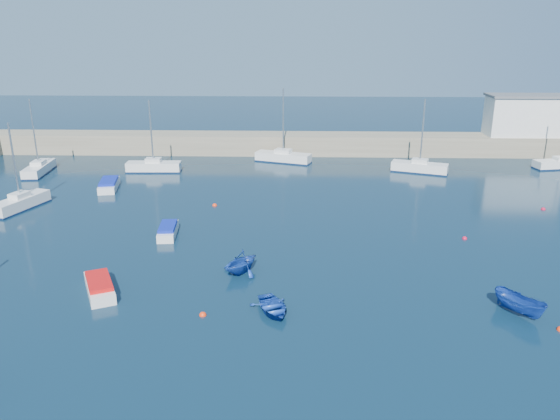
{
  "coord_description": "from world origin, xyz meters",
  "views": [
    {
      "loc": [
        0.06,
        -26.08,
        16.06
      ],
      "look_at": [
        -1.26,
        17.06,
        1.6
      ],
      "focal_mm": 35.0,
      "sensor_mm": 36.0,
      "label": 1
    }
  ],
  "objects_px": {
    "sailboat_5": "(154,166)",
    "sailboat_7": "(420,167)",
    "motorboat_0": "(99,286)",
    "dinghy_right": "(520,304)",
    "sailboat_3": "(21,203)",
    "sailboat_6": "(283,157)",
    "sailboat_4": "(39,168)",
    "dinghy_center": "(273,307)",
    "motorboat_2": "(109,184)",
    "dinghy_left": "(241,262)",
    "harbor_office": "(527,116)",
    "motorboat_1": "(168,230)"
  },
  "relations": [
    {
      "from": "harbor_office",
      "to": "motorboat_1",
      "type": "bearing_deg",
      "value": -142.49
    },
    {
      "from": "sailboat_5",
      "to": "motorboat_1",
      "type": "distance_m",
      "value": 21.46
    },
    {
      "from": "motorboat_2",
      "to": "dinghy_right",
      "type": "xyz_separation_m",
      "value": [
        32.81,
        -25.44,
        0.18
      ]
    },
    {
      "from": "sailboat_5",
      "to": "dinghy_right",
      "type": "relative_size",
      "value": 2.49
    },
    {
      "from": "motorboat_0",
      "to": "dinghy_center",
      "type": "bearing_deg",
      "value": -36.95
    },
    {
      "from": "harbor_office",
      "to": "dinghy_right",
      "type": "xyz_separation_m",
      "value": [
        -16.75,
        -43.11,
        -4.45
      ]
    },
    {
      "from": "motorboat_0",
      "to": "dinghy_right",
      "type": "distance_m",
      "value": 25.71
    },
    {
      "from": "sailboat_5",
      "to": "sailboat_7",
      "type": "xyz_separation_m",
      "value": [
        31.07,
        0.63,
        -0.0
      ]
    },
    {
      "from": "dinghy_right",
      "to": "sailboat_5",
      "type": "bearing_deg",
      "value": 97.81
    },
    {
      "from": "motorboat_1",
      "to": "sailboat_4",
      "type": "bearing_deg",
      "value": 129.73
    },
    {
      "from": "harbor_office",
      "to": "sailboat_7",
      "type": "bearing_deg",
      "value": -147.78
    },
    {
      "from": "motorboat_1",
      "to": "dinghy_right",
      "type": "distance_m",
      "value": 26.52
    },
    {
      "from": "sailboat_5",
      "to": "dinghy_right",
      "type": "bearing_deg",
      "value": -139.3
    },
    {
      "from": "sailboat_4",
      "to": "sailboat_6",
      "type": "relative_size",
      "value": 0.93
    },
    {
      "from": "sailboat_4",
      "to": "motorboat_0",
      "type": "distance_m",
      "value": 34.26
    },
    {
      "from": "sailboat_6",
      "to": "motorboat_2",
      "type": "relative_size",
      "value": 1.83
    },
    {
      "from": "motorboat_1",
      "to": "dinghy_right",
      "type": "bearing_deg",
      "value": -32.67
    },
    {
      "from": "sailboat_3",
      "to": "dinghy_right",
      "type": "height_order",
      "value": "sailboat_3"
    },
    {
      "from": "sailboat_5",
      "to": "dinghy_right",
      "type": "xyz_separation_m",
      "value": [
        29.88,
        -32.67,
        0.0
      ]
    },
    {
      "from": "sailboat_3",
      "to": "sailboat_5",
      "type": "height_order",
      "value": "sailboat_5"
    },
    {
      "from": "sailboat_5",
      "to": "dinghy_right",
      "type": "distance_m",
      "value": 44.28
    },
    {
      "from": "harbor_office",
      "to": "dinghy_center",
      "type": "relative_size",
      "value": 3.15
    },
    {
      "from": "sailboat_7",
      "to": "dinghy_right",
      "type": "distance_m",
      "value": 33.32
    },
    {
      "from": "sailboat_7",
      "to": "dinghy_left",
      "type": "relative_size",
      "value": 2.76
    },
    {
      "from": "sailboat_4",
      "to": "motorboat_2",
      "type": "bearing_deg",
      "value": -36.33
    },
    {
      "from": "motorboat_2",
      "to": "dinghy_center",
      "type": "relative_size",
      "value": 1.58
    },
    {
      "from": "sailboat_4",
      "to": "dinghy_center",
      "type": "bearing_deg",
      "value": -53.59
    },
    {
      "from": "sailboat_5",
      "to": "sailboat_7",
      "type": "relative_size",
      "value": 0.98
    },
    {
      "from": "sailboat_7",
      "to": "dinghy_center",
      "type": "bearing_deg",
      "value": 175.02
    },
    {
      "from": "sailboat_5",
      "to": "sailboat_6",
      "type": "xyz_separation_m",
      "value": [
        15.04,
        5.38,
        0.0
      ]
    },
    {
      "from": "dinghy_center",
      "to": "motorboat_1",
      "type": "bearing_deg",
      "value": 104.39
    },
    {
      "from": "sailboat_3",
      "to": "sailboat_6",
      "type": "bearing_deg",
      "value": 56.47
    },
    {
      "from": "motorboat_1",
      "to": "motorboat_2",
      "type": "bearing_deg",
      "value": 119.48
    },
    {
      "from": "sailboat_4",
      "to": "motorboat_2",
      "type": "distance_m",
      "value": 11.85
    },
    {
      "from": "sailboat_4",
      "to": "dinghy_right",
      "type": "relative_size",
      "value": 2.55
    },
    {
      "from": "sailboat_4",
      "to": "sailboat_5",
      "type": "relative_size",
      "value": 1.03
    },
    {
      "from": "sailboat_6",
      "to": "motorboat_0",
      "type": "distance_m",
      "value": 37.65
    },
    {
      "from": "sailboat_4",
      "to": "motorboat_0",
      "type": "relative_size",
      "value": 1.91
    },
    {
      "from": "sailboat_7",
      "to": "dinghy_right",
      "type": "relative_size",
      "value": 2.53
    },
    {
      "from": "sailboat_7",
      "to": "sailboat_6",
      "type": "bearing_deg",
      "value": 93.58
    },
    {
      "from": "sailboat_4",
      "to": "sailboat_7",
      "type": "height_order",
      "value": "sailboat_4"
    },
    {
      "from": "sailboat_4",
      "to": "dinghy_right",
      "type": "xyz_separation_m",
      "value": [
        42.98,
        -31.52,
        0.06
      ]
    },
    {
      "from": "sailboat_7",
      "to": "harbor_office",
      "type": "bearing_deg",
      "value": -37.69
    },
    {
      "from": "sailboat_7",
      "to": "dinghy_right",
      "type": "height_order",
      "value": "sailboat_7"
    },
    {
      "from": "sailboat_5",
      "to": "sailboat_7",
      "type": "distance_m",
      "value": 31.07
    },
    {
      "from": "sailboat_7",
      "to": "motorboat_1",
      "type": "xyz_separation_m",
      "value": [
        -24.74,
        -21.13,
        -0.21
      ]
    },
    {
      "from": "sailboat_4",
      "to": "dinghy_right",
      "type": "height_order",
      "value": "sailboat_4"
    },
    {
      "from": "dinghy_left",
      "to": "dinghy_right",
      "type": "relative_size",
      "value": 0.92
    },
    {
      "from": "sailboat_4",
      "to": "dinghy_center",
      "type": "height_order",
      "value": "sailboat_4"
    },
    {
      "from": "sailboat_7",
      "to": "motorboat_2",
      "type": "distance_m",
      "value": 34.89
    }
  ]
}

